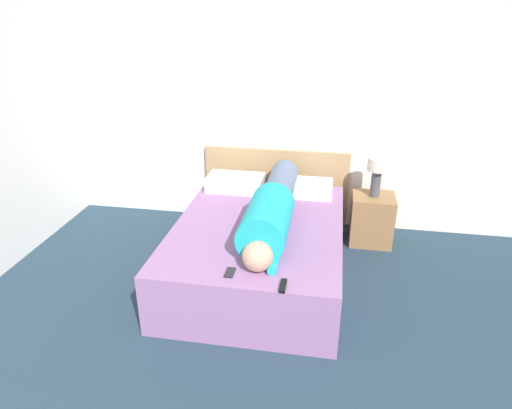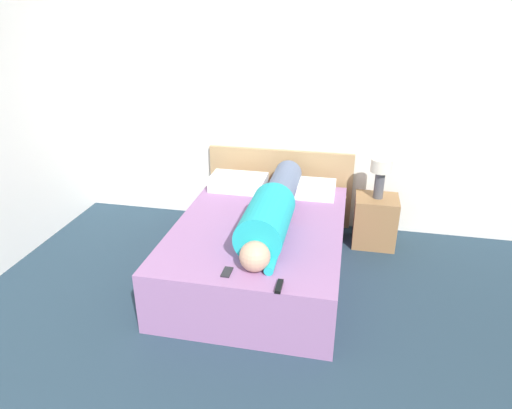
% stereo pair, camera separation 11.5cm
% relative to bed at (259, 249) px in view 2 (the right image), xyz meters
% --- Properties ---
extents(wall_back, '(6.35, 0.06, 2.60)m').
position_rel_bed_xyz_m(wall_back, '(0.25, 1.19, 1.04)').
color(wall_back, white).
rests_on(wall_back, ground_plane).
extents(bed, '(1.46, 2.01, 0.52)m').
position_rel_bed_xyz_m(bed, '(0.00, 0.00, 0.00)').
color(bed, '#936699').
rests_on(bed, ground_plane).
extents(headboard, '(1.58, 0.04, 0.85)m').
position_rel_bed_xyz_m(headboard, '(-0.00, 1.12, 0.16)').
color(headboard, tan).
rests_on(headboard, ground_plane).
extents(nightstand, '(0.42, 0.38, 0.52)m').
position_rel_bed_xyz_m(nightstand, '(1.04, 0.80, 0.00)').
color(nightstand, olive).
rests_on(nightstand, ground_plane).
extents(table_lamp, '(0.21, 0.21, 0.40)m').
position_rel_bed_xyz_m(table_lamp, '(1.04, 0.80, 0.53)').
color(table_lamp, '#4C4C51').
rests_on(table_lamp, nightstand).
extents(person_lying, '(0.37, 1.81, 0.37)m').
position_rel_bed_xyz_m(person_lying, '(0.12, -0.03, 0.42)').
color(person_lying, tan).
rests_on(person_lying, bed).
extents(pillow_near_headboard, '(0.57, 0.34, 0.15)m').
position_rel_bed_xyz_m(pillow_near_headboard, '(-0.37, 0.74, 0.33)').
color(pillow_near_headboard, white).
rests_on(pillow_near_headboard, bed).
extents(pillow_second, '(0.54, 0.34, 0.13)m').
position_rel_bed_xyz_m(pillow_second, '(0.35, 0.74, 0.32)').
color(pillow_second, white).
rests_on(pillow_second, bed).
extents(tv_remote, '(0.04, 0.15, 0.02)m').
position_rel_bed_xyz_m(tv_remote, '(0.33, -0.93, 0.27)').
color(tv_remote, black).
rests_on(tv_remote, bed).
extents(cell_phone, '(0.06, 0.13, 0.01)m').
position_rel_bed_xyz_m(cell_phone, '(-0.07, -0.83, 0.26)').
color(cell_phone, black).
rests_on(cell_phone, bed).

